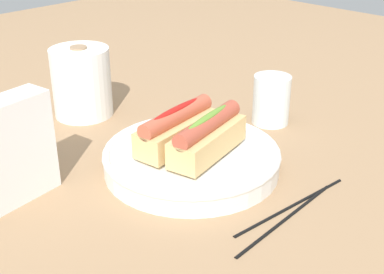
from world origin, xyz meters
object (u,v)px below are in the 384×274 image
(chopstick_far, at_px, (286,218))
(serving_bowl, at_px, (192,158))
(hotdog_back, at_px, (177,128))
(chopstick_near, at_px, (292,205))
(hotdog_front, at_px, (208,136))
(water_glass, at_px, (271,103))
(paper_towel_roll, at_px, (82,82))
(napkin_box, at_px, (14,149))

(chopstick_far, bearing_deg, serving_bowl, 84.89)
(hotdog_back, xyz_separation_m, chopstick_near, (0.03, -0.20, -0.06))
(hotdog_back, distance_m, chopstick_far, 0.22)
(serving_bowl, xyz_separation_m, hotdog_front, (0.01, -0.03, 0.04))
(water_glass, distance_m, chopstick_far, 0.32)
(chopstick_near, bearing_deg, paper_towel_roll, 97.17)
(napkin_box, xyz_separation_m, chopstick_near, (0.24, -0.29, -0.07))
(serving_bowl, distance_m, chopstick_near, 0.17)
(chopstick_near, bearing_deg, hotdog_front, 101.85)
(serving_bowl, height_order, hotdog_front, hotdog_front)
(hotdog_front, bearing_deg, hotdog_back, 102.55)
(paper_towel_roll, relative_size, napkin_box, 0.89)
(paper_towel_roll, bearing_deg, water_glass, -52.21)
(serving_bowl, bearing_deg, paper_towel_roll, 87.51)
(hotdog_back, height_order, chopstick_far, hotdog_back)
(chopstick_near, bearing_deg, hotdog_back, 103.78)
(chopstick_near, bearing_deg, water_glass, 48.70)
(napkin_box, bearing_deg, water_glass, -20.30)
(napkin_box, bearing_deg, hotdog_back, -31.22)
(hotdog_back, distance_m, water_glass, 0.24)
(serving_bowl, relative_size, hotdog_front, 1.75)
(paper_towel_roll, relative_size, chopstick_near, 0.61)
(paper_towel_roll, bearing_deg, chopstick_near, -89.15)
(water_glass, xyz_separation_m, chopstick_near, (-0.21, -0.19, -0.04))
(paper_towel_roll, bearing_deg, serving_bowl, -92.49)
(serving_bowl, height_order, hotdog_back, hotdog_back)
(water_glass, xyz_separation_m, paper_towel_roll, (-0.22, 0.28, 0.03))
(hotdog_front, distance_m, water_glass, 0.23)
(water_glass, bearing_deg, serving_bowl, -175.04)
(water_glass, bearing_deg, paper_towel_roll, 127.79)
(hotdog_back, xyz_separation_m, paper_towel_roll, (0.02, 0.27, 0.00))
(serving_bowl, bearing_deg, chopstick_near, -83.35)
(hotdog_back, xyz_separation_m, napkin_box, (-0.22, 0.10, 0.01))
(serving_bowl, bearing_deg, chopstick_far, -93.12)
(hotdog_back, relative_size, chopstick_near, 0.71)
(paper_towel_roll, xyz_separation_m, napkin_box, (-0.24, -0.18, 0.01))
(chopstick_near, bearing_deg, chopstick_far, -151.88)
(hotdog_front, bearing_deg, serving_bowl, 102.55)
(serving_bowl, height_order, napkin_box, napkin_box)
(serving_bowl, distance_m, hotdog_front, 0.05)
(hotdog_front, relative_size, chopstick_near, 0.71)
(serving_bowl, distance_m, paper_towel_roll, 0.30)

